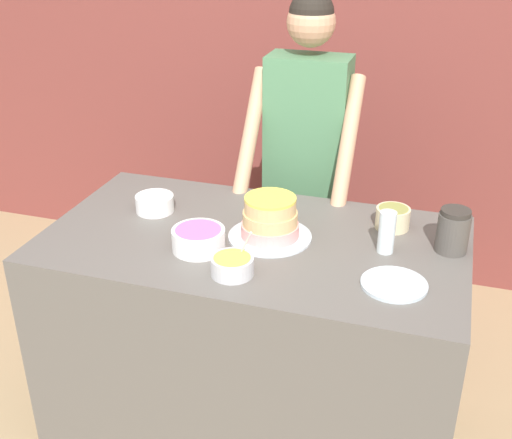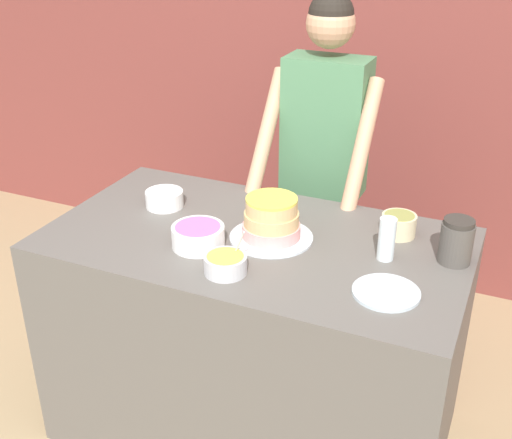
% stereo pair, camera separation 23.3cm
% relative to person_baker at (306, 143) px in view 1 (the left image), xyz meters
% --- Properties ---
extents(wall_back, '(10.00, 0.05, 2.60)m').
position_rel_person_baker_xyz_m(wall_back, '(-0.03, 0.82, 0.22)').
color(wall_back, brown).
rests_on(wall_back, ground_plane).
extents(counter, '(1.58, 0.87, 0.94)m').
position_rel_person_baker_xyz_m(counter, '(-0.03, -0.71, -0.61)').
color(counter, '#5B5651').
rests_on(counter, ground_plane).
extents(person_baker, '(0.50, 0.48, 1.75)m').
position_rel_person_baker_xyz_m(person_baker, '(0.00, 0.00, 0.00)').
color(person_baker, '#2D2D38').
rests_on(person_baker, ground_plane).
extents(cake, '(0.32, 0.32, 0.17)m').
position_rel_person_baker_xyz_m(cake, '(0.03, -0.70, -0.06)').
color(cake, silver).
rests_on(cake, counter).
extents(frosting_bowl_purple, '(0.19, 0.19, 0.08)m').
position_rel_person_baker_xyz_m(frosting_bowl_purple, '(-0.19, -0.86, -0.09)').
color(frosting_bowl_purple, white).
rests_on(frosting_bowl_purple, counter).
extents(frosting_bowl_olive, '(0.13, 0.13, 0.08)m').
position_rel_person_baker_xyz_m(frosting_bowl_olive, '(0.46, -0.47, -0.09)').
color(frosting_bowl_olive, beige).
rests_on(frosting_bowl_olive, counter).
extents(frosting_bowl_white, '(0.16, 0.16, 0.07)m').
position_rel_person_baker_xyz_m(frosting_bowl_white, '(-0.48, -0.61, -0.10)').
color(frosting_bowl_white, white).
rests_on(frosting_bowl_white, counter).
extents(frosting_bowl_yellow, '(0.15, 0.15, 0.16)m').
position_rel_person_baker_xyz_m(frosting_bowl_yellow, '(-0.01, -0.99, -0.10)').
color(frosting_bowl_yellow, silver).
rests_on(frosting_bowl_yellow, counter).
extents(drinking_glass, '(0.06, 0.06, 0.16)m').
position_rel_person_baker_xyz_m(drinking_glass, '(0.46, -0.67, -0.06)').
color(drinking_glass, silver).
rests_on(drinking_glass, counter).
extents(ceramic_plate, '(0.22, 0.22, 0.01)m').
position_rel_person_baker_xyz_m(ceramic_plate, '(0.52, -0.90, -0.13)').
color(ceramic_plate, silver).
rests_on(ceramic_plate, counter).
extents(stoneware_jar, '(0.12, 0.12, 0.16)m').
position_rel_person_baker_xyz_m(stoneware_jar, '(0.69, -0.59, -0.06)').
color(stoneware_jar, '#4C4742').
rests_on(stoneware_jar, counter).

